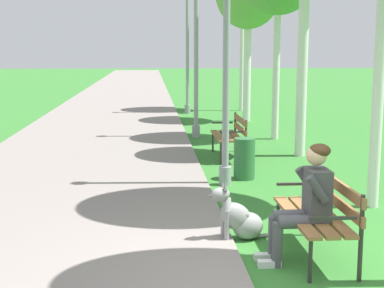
% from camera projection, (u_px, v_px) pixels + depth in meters
% --- Properties ---
extents(paved_path, '(4.39, 60.00, 0.04)m').
position_uv_depth(paved_path, '(124.00, 93.00, 28.69)').
color(paved_path, gray).
rests_on(paved_path, ground).
extents(park_bench_near, '(0.55, 1.50, 0.85)m').
position_uv_depth(park_bench_near, '(321.00, 210.00, 6.06)').
color(park_bench_near, olive).
rests_on(park_bench_near, ground).
extents(park_bench_mid, '(0.55, 1.50, 0.85)m').
position_uv_depth(park_bench_mid, '(231.00, 133.00, 11.60)').
color(park_bench_mid, olive).
rests_on(park_bench_mid, ground).
extents(person_seated_on_near_bench, '(0.74, 0.49, 1.25)m').
position_uv_depth(person_seated_on_near_bench, '(306.00, 199.00, 5.85)').
color(person_seated_on_near_bench, '#4C4C51').
rests_on(person_seated_on_near_bench, ground).
extents(dog_grey, '(0.83, 0.37, 0.71)m').
position_uv_depth(dog_grey, '(239.00, 218.00, 6.62)').
color(dog_grey, gray).
rests_on(dog_grey, ground).
extents(lamp_post_near, '(0.24, 0.24, 4.40)m').
position_uv_depth(lamp_post_near, '(226.00, 43.00, 8.98)').
color(lamp_post_near, gray).
rests_on(lamp_post_near, ground).
extents(lamp_post_mid, '(0.24, 0.24, 4.35)m').
position_uv_depth(lamp_post_mid, '(196.00, 46.00, 13.96)').
color(lamp_post_mid, gray).
rests_on(lamp_post_mid, ground).
extents(lamp_post_far, '(0.24, 0.24, 4.55)m').
position_uv_depth(lamp_post_far, '(187.00, 44.00, 19.27)').
color(lamp_post_far, gray).
rests_on(lamp_post_far, ground).
extents(litter_bin, '(0.36, 0.36, 0.70)m').
position_uv_depth(litter_bin, '(244.00, 159.00, 9.73)').
color(litter_bin, '#2D6638').
rests_on(litter_bin, ground).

